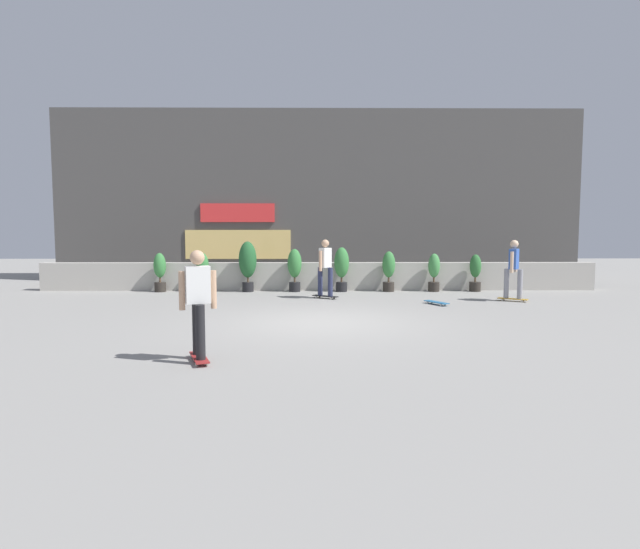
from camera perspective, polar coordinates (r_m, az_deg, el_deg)
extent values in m
plane|color=gray|center=(11.59, 0.08, -5.08)|extent=(48.00, 48.00, 0.00)
cube|color=#B2ADA3|center=(17.48, -0.15, -0.19)|extent=(18.00, 0.40, 0.90)
cube|color=#4C4947|center=(21.44, -0.24, 8.26)|extent=(20.00, 2.00, 6.50)
cube|color=#F23333|center=(20.58, -8.78, 6.52)|extent=(2.80, 0.08, 0.70)
cube|color=#F2CC72|center=(20.59, -8.73, 3.18)|extent=(4.00, 0.06, 1.10)
cylinder|color=#2D2823|center=(17.75, -16.67, -1.29)|extent=(0.36, 0.36, 0.30)
cylinder|color=brown|center=(17.73, -16.69, -0.57)|extent=(0.06, 0.06, 0.15)
ellipsoid|color=#387F3D|center=(17.69, -16.73, 0.94)|extent=(0.38, 0.38, 0.79)
cylinder|color=#2D2823|center=(17.43, -12.38, -1.31)|extent=(0.36, 0.36, 0.30)
cylinder|color=brown|center=(17.41, -12.39, -0.58)|extent=(0.06, 0.06, 0.15)
ellipsoid|color=#387F3D|center=(17.37, -12.42, 0.97)|extent=(0.39, 0.39, 0.79)
cylinder|color=black|center=(17.19, -7.69, -1.33)|extent=(0.36, 0.36, 0.30)
cylinder|color=brown|center=(17.17, -7.70, -0.58)|extent=(0.06, 0.06, 0.15)
ellipsoid|color=#235B2D|center=(17.12, -7.72, 1.59)|extent=(0.56, 0.56, 1.15)
cylinder|color=black|center=(17.07, -2.72, -1.33)|extent=(0.36, 0.36, 0.30)
cylinder|color=brown|center=(17.05, -2.72, -0.58)|extent=(0.06, 0.06, 0.15)
ellipsoid|color=#387F3D|center=(17.01, -2.73, 1.20)|extent=(0.45, 0.45, 0.91)
cylinder|color=black|center=(17.08, 2.31, -1.32)|extent=(0.36, 0.36, 0.30)
cylinder|color=brown|center=(17.06, 2.31, -0.57)|extent=(0.06, 0.06, 0.15)
ellipsoid|color=#387F3D|center=(17.01, 2.32, 1.29)|extent=(0.47, 0.47, 0.96)
cylinder|color=#2D2823|center=(17.22, 7.32, -1.31)|extent=(0.36, 0.36, 0.30)
cylinder|color=brown|center=(17.20, 7.33, -0.56)|extent=(0.06, 0.06, 0.15)
ellipsoid|color=#387F3D|center=(17.16, 7.34, 1.07)|extent=(0.41, 0.41, 0.83)
cylinder|color=#2D2823|center=(17.48, 12.03, -1.29)|extent=(0.36, 0.36, 0.30)
cylinder|color=brown|center=(17.46, 12.05, -0.55)|extent=(0.06, 0.06, 0.15)
ellipsoid|color=#428C47|center=(17.42, 12.07, 0.94)|extent=(0.37, 0.37, 0.76)
cylinder|color=#2D2823|center=(17.82, 16.20, -1.26)|extent=(0.36, 0.36, 0.30)
cylinder|color=brown|center=(17.80, 16.22, -0.54)|extent=(0.06, 0.06, 0.15)
ellipsoid|color=#2D6B33|center=(17.76, 16.25, 0.89)|extent=(0.36, 0.36, 0.74)
cube|color=maroon|center=(8.41, -12.76, -8.61)|extent=(0.46, 0.82, 0.02)
cylinder|color=silver|center=(8.18, -11.93, -9.26)|extent=(0.05, 0.06, 0.06)
cylinder|color=silver|center=(8.16, -13.06, -9.32)|extent=(0.05, 0.06, 0.06)
cylinder|color=silver|center=(8.68, -12.47, -8.44)|extent=(0.05, 0.06, 0.06)
cylinder|color=silver|center=(8.66, -13.53, -8.49)|extent=(0.05, 0.06, 0.06)
cylinder|color=black|center=(8.15, -12.64, -6.03)|extent=(0.14, 0.14, 0.82)
cylinder|color=black|center=(8.50, -12.99, -5.58)|extent=(0.14, 0.14, 0.82)
cube|color=white|center=(8.22, -12.91, -1.07)|extent=(0.41, 0.31, 0.56)
sphere|color=tan|center=(8.19, -12.96, 1.78)|extent=(0.22, 0.22, 0.22)
cylinder|color=tan|center=(8.27, -11.28, -1.57)|extent=(0.09, 0.09, 0.58)
cylinder|color=tan|center=(8.20, -14.52, -1.68)|extent=(0.09, 0.09, 0.58)
cube|color=black|center=(15.42, 0.56, -2.32)|extent=(0.76, 0.64, 0.02)
cylinder|color=silver|center=(15.51, -0.40, -2.42)|extent=(0.06, 0.06, 0.06)
cylinder|color=silver|center=(15.64, -0.05, -2.35)|extent=(0.06, 0.06, 0.06)
cylinder|color=silver|center=(15.21, 1.18, -2.56)|extent=(0.06, 0.06, 0.06)
cylinder|color=silver|center=(15.34, 1.52, -2.50)|extent=(0.06, 0.06, 0.06)
cylinder|color=#282D4C|center=(15.48, 0.02, -0.73)|extent=(0.14, 0.14, 0.82)
cylinder|color=#282D4C|center=(15.27, 1.11, -0.80)|extent=(0.14, 0.14, 0.82)
cube|color=white|center=(15.32, 0.56, 1.80)|extent=(0.38, 0.41, 0.56)
sphere|color=tan|center=(15.30, 0.56, 3.34)|extent=(0.22, 0.22, 0.22)
cylinder|color=tan|center=(15.13, 0.04, 1.46)|extent=(0.09, 0.09, 0.58)
cylinder|color=tan|center=(15.51, 1.07, 1.55)|extent=(0.09, 0.09, 0.58)
cube|color=#BF8C26|center=(15.75, 19.86, -2.46)|extent=(0.78, 0.60, 0.02)
cylinder|color=silver|center=(15.74, 18.86, -2.58)|extent=(0.06, 0.06, 0.06)
cylinder|color=silver|center=(15.89, 19.00, -2.51)|extent=(0.06, 0.06, 0.06)
cylinder|color=silver|center=(15.63, 20.72, -2.68)|extent=(0.06, 0.06, 0.06)
cylinder|color=silver|center=(15.78, 20.84, -2.62)|extent=(0.06, 0.06, 0.06)
cylinder|color=gray|center=(15.75, 19.26, -0.91)|extent=(0.14, 0.14, 0.82)
cylinder|color=gray|center=(15.67, 20.54, -0.97)|extent=(0.14, 0.14, 0.82)
cube|color=#3359B2|center=(15.66, 19.98, 1.57)|extent=(0.36, 0.41, 0.56)
sphere|color=beige|center=(15.64, 20.02, 3.07)|extent=(0.22, 0.22, 0.22)
cylinder|color=beige|center=(15.43, 19.78, 1.24)|extent=(0.09, 0.09, 0.58)
cylinder|color=beige|center=(15.89, 20.15, 1.32)|extent=(0.09, 0.09, 0.58)
cube|color=maroon|center=(16.34, -12.87, -2.03)|extent=(0.82, 0.30, 0.02)
cylinder|color=silver|center=(16.29, -13.80, -2.21)|extent=(0.06, 0.04, 0.06)
cylinder|color=silver|center=(16.45, -13.75, -2.14)|extent=(0.06, 0.04, 0.06)
cylinder|color=silver|center=(16.24, -11.98, -2.19)|extent=(0.06, 0.04, 0.06)
cylinder|color=silver|center=(16.40, -11.94, -2.12)|extent=(0.06, 0.04, 0.06)
cube|color=#266699|center=(14.50, 12.31, -2.90)|extent=(0.56, 0.80, 0.02)
cylinder|color=silver|center=(14.37, 13.23, -3.14)|extent=(0.05, 0.06, 0.06)
cylinder|color=silver|center=(14.26, 12.76, -3.19)|extent=(0.05, 0.06, 0.06)
cylinder|color=silver|center=(14.75, 11.87, -2.91)|extent=(0.05, 0.06, 0.06)
cylinder|color=silver|center=(14.65, 11.40, -2.95)|extent=(0.05, 0.06, 0.06)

